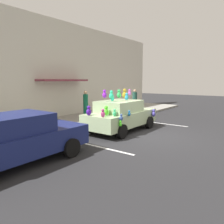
# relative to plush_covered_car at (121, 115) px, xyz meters

# --- Properties ---
(ground_plane) EXTENTS (60.00, 60.00, 0.00)m
(ground_plane) POSITION_rel_plush_covered_car_xyz_m (-0.11, -1.67, -0.81)
(ground_plane) COLOR #262628
(sidewalk) EXTENTS (24.00, 4.00, 0.15)m
(sidewalk) POSITION_rel_plush_covered_car_xyz_m (-0.11, 3.33, -0.73)
(sidewalk) COLOR gray
(sidewalk) RESTS_ON ground
(storefront_building) EXTENTS (24.00, 1.25, 6.40)m
(storefront_building) POSITION_rel_plush_covered_car_xyz_m (-0.11, 5.48, 2.39)
(storefront_building) COLOR beige
(storefront_building) RESTS_ON ground
(parking_stripe_front) EXTENTS (0.12, 3.60, 0.01)m
(parking_stripe_front) POSITION_rel_plush_covered_car_xyz_m (2.98, -0.67, -0.80)
(parking_stripe_front) COLOR silver
(parking_stripe_front) RESTS_ON ground
(parking_stripe_rear) EXTENTS (0.12, 3.60, 0.01)m
(parking_stripe_rear) POSITION_rel_plush_covered_car_xyz_m (-2.78, -0.67, -0.80)
(parking_stripe_rear) COLOR silver
(parking_stripe_rear) RESTS_ON ground
(plush_covered_car) EXTENTS (4.21, 2.12, 2.13)m
(plush_covered_car) POSITION_rel_plush_covered_car_xyz_m (0.00, 0.00, 0.00)
(plush_covered_car) COLOR #A8BF8F
(plush_covered_car) RESTS_ON ground
(parked_sedan_behind) EXTENTS (4.48, 2.02, 1.54)m
(parked_sedan_behind) POSITION_rel_plush_covered_car_xyz_m (-5.63, 0.04, -0.02)
(parked_sedan_behind) COLOR navy
(parked_sedan_behind) RESTS_ON ground
(teddy_bear_on_sidewalk) EXTENTS (0.41, 0.34, 0.77)m
(teddy_bear_on_sidewalk) POSITION_rel_plush_covered_car_xyz_m (1.36, 2.06, -0.30)
(teddy_bear_on_sidewalk) COLOR beige
(teddy_bear_on_sidewalk) RESTS_ON sidewalk
(pedestrian_walking_past) EXTENTS (0.34, 0.34, 1.74)m
(pedestrian_walking_past) POSITION_rel_plush_covered_car_xyz_m (4.68, 1.97, 0.15)
(pedestrian_walking_past) COLOR #214D41
(pedestrian_walking_past) RESTS_ON sidewalk
(pedestrian_by_lamp) EXTENTS (0.31, 0.31, 1.73)m
(pedestrian_by_lamp) POSITION_rel_plush_covered_car_xyz_m (1.24, 3.60, 0.16)
(pedestrian_by_lamp) COLOR #12563D
(pedestrian_by_lamp) RESTS_ON sidewalk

